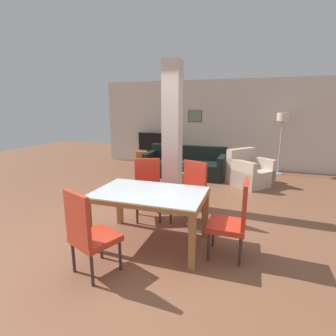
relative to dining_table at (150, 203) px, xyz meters
name	(u,v)px	position (x,y,z in m)	size (l,w,h in m)	color
ground_plane	(150,242)	(0.00, 0.00, -0.60)	(18.00, 18.00, 0.00)	brown
back_wall	(211,124)	(0.00, 5.18, 0.75)	(7.20, 0.09, 2.70)	beige
divider_pillar	(172,137)	(-0.14, 1.49, 0.75)	(0.31, 0.32, 2.70)	beige
dining_table	(150,203)	(0.00, 0.00, 0.00)	(1.52, 0.97, 0.76)	#9E703C
dining_chair_near_left	(88,232)	(-0.38, -0.89, -0.07)	(0.60, 0.60, 1.02)	red
dining_chair_far_right	(191,191)	(0.38, 0.86, -0.07)	(0.61, 0.61, 1.02)	red
dining_chair_head_right	(234,218)	(1.14, 0.00, -0.07)	(0.46, 0.46, 1.02)	red
dining_chair_far_left	(148,187)	(-0.38, 0.85, -0.07)	(0.61, 0.61, 1.02)	red
sofa	(185,166)	(-0.46, 3.75, -0.32)	(2.19, 0.92, 0.82)	black
armchair	(249,173)	(1.25, 3.41, -0.30)	(1.19, 1.18, 0.87)	beige
coffee_table	(178,178)	(-0.37, 2.76, -0.40)	(0.55, 0.58, 0.39)	#A06537
bottle	(183,168)	(-0.24, 2.67, -0.12)	(0.08, 0.08, 0.25)	#194C23
tv_stand	(154,158)	(-1.83, 4.90, -0.39)	(1.16, 0.40, 0.43)	#A76C34
tv_screen	(154,143)	(-1.83, 4.90, 0.13)	(1.13, 0.24, 0.62)	black
floor_lamp	(283,123)	(2.03, 4.80, 0.85)	(0.32, 0.32, 1.73)	#B7B7BC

